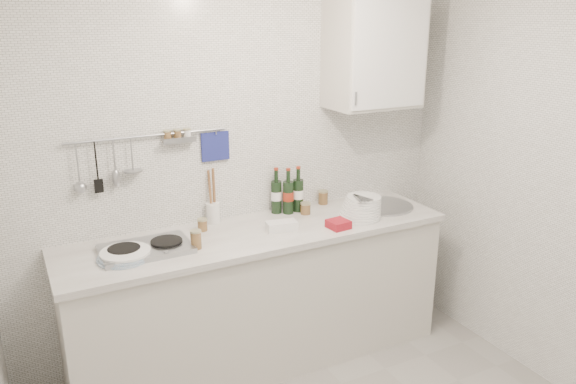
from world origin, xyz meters
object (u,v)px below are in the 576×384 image
at_px(plate_stack_sink, 362,208).
at_px(utensil_crock, 213,210).
at_px(wall_cabinet, 374,53).
at_px(plate_stack_hob, 124,255).
at_px(wine_bottles, 288,190).

distance_m(plate_stack_sink, utensil_crock, 0.97).
xyz_separation_m(plate_stack_sink, utensil_crock, (-0.91, 0.34, 0.02)).
height_order(wall_cabinet, plate_stack_hob, wall_cabinet).
distance_m(plate_stack_hob, utensil_crock, 0.69).
distance_m(wall_cabinet, wine_bottles, 1.06).
bearing_deg(plate_stack_hob, wine_bottles, 12.64).
bearing_deg(plate_stack_sink, plate_stack_hob, 178.37).
bearing_deg(wall_cabinet, utensil_crock, 173.24).
distance_m(wall_cabinet, utensil_crock, 1.46).
bearing_deg(plate_stack_sink, wall_cabinet, 46.51).
height_order(plate_stack_hob, utensil_crock, utensil_crock).
xyz_separation_m(wall_cabinet, utensil_crock, (-1.10, 0.13, -0.94)).
relative_size(plate_stack_hob, plate_stack_sink, 0.96).
xyz_separation_m(plate_stack_hob, wine_bottles, (1.14, 0.25, 0.13)).
bearing_deg(plate_stack_sink, wine_bottles, 142.80).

